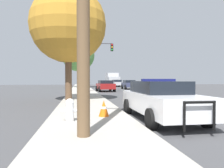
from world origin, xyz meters
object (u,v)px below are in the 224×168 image
at_px(car_background_distant, 117,83).
at_px(car_background_oncoming, 129,84).
at_px(tree_sidewalk_far, 78,55).
at_px(traffic_light, 97,57).
at_px(police_car, 160,99).
at_px(fire_hydrant, 70,109).
at_px(car_background_midblock, 105,85).
at_px(traffic_cone, 104,108).
at_px(box_truck, 112,79).
at_px(tree_sidewalk_near, 68,25).

xyz_separation_m(car_background_distant, car_background_oncoming, (-0.03, -11.67, 0.01)).
relative_size(car_background_oncoming, tree_sidewalk_far, 0.48).
height_order(traffic_light, car_background_distant, traffic_light).
relative_size(police_car, tree_sidewalk_far, 0.58).
relative_size(police_car, fire_hydrant, 6.87).
height_order(car_background_distant, tree_sidewalk_far, tree_sidewalk_far).
relative_size(fire_hydrant, car_background_midblock, 0.18).
bearing_deg(tree_sidewalk_far, car_background_distant, 28.94).
relative_size(fire_hydrant, traffic_cone, 1.26).
height_order(police_car, traffic_cone, police_car).
distance_m(car_background_distant, car_background_oncoming, 11.67).
relative_size(car_background_distant, car_background_midblock, 1.12).
relative_size(car_background_oncoming, box_truck, 0.63).
bearing_deg(fire_hydrant, car_background_midblock, 79.83).
distance_m(car_background_midblock, traffic_cone, 19.10).
bearing_deg(fire_hydrant, car_background_distant, 77.88).
distance_m(police_car, car_background_midblock, 19.19).
bearing_deg(traffic_cone, traffic_light, 86.15).
bearing_deg(car_background_distant, tree_sidewalk_far, -154.86).
height_order(box_truck, tree_sidewalk_near, tree_sidewalk_near).
distance_m(car_background_oncoming, tree_sidewalk_far, 11.88).
relative_size(car_background_distant, tree_sidewalk_near, 0.60).
distance_m(car_background_midblock, tree_sidewalk_near, 13.51).
xyz_separation_m(fire_hydrant, car_background_oncoming, (7.97, 25.58, 0.23)).
bearing_deg(traffic_light, fire_hydrant, -97.37).
bearing_deg(car_background_oncoming, police_car, 79.72).
height_order(traffic_light, tree_sidewalk_far, tree_sidewalk_far).
bearing_deg(car_background_midblock, traffic_light, -136.89).
distance_m(traffic_light, traffic_cone, 18.17).
bearing_deg(tree_sidewalk_near, traffic_cone, -76.76).
bearing_deg(fire_hydrant, car_background_oncoming, 72.71).
bearing_deg(car_background_distant, car_background_midblock, -108.08).
bearing_deg(car_background_midblock, tree_sidewalk_far, 100.92).
distance_m(box_truck, traffic_cone, 42.01).
distance_m(fire_hydrant, box_truck, 43.00).
bearing_deg(car_background_oncoming, traffic_light, 51.93).
relative_size(box_truck, traffic_cone, 11.21).
bearing_deg(car_background_distant, fire_hydrant, -105.92).
distance_m(car_background_distant, tree_sidewalk_near, 31.13).
xyz_separation_m(car_background_distant, box_truck, (-0.14, 5.02, 0.84)).
xyz_separation_m(police_car, traffic_light, (-0.90, 17.99, 3.38)).
xyz_separation_m(box_truck, tree_sidewalk_near, (-8.25, -34.68, 3.51)).
distance_m(tree_sidewalk_far, traffic_cone, 32.61).
distance_m(car_background_distant, box_truck, 5.09).
height_order(fire_hydrant, car_background_oncoming, car_background_oncoming).
distance_m(police_car, tree_sidewalk_far, 32.93).
relative_size(traffic_light, car_background_midblock, 1.43).
relative_size(police_car, tree_sidewalk_near, 0.68).
xyz_separation_m(fire_hydrant, traffic_cone, (1.20, 0.80, -0.10)).
bearing_deg(traffic_cone, car_background_distant, 79.44).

